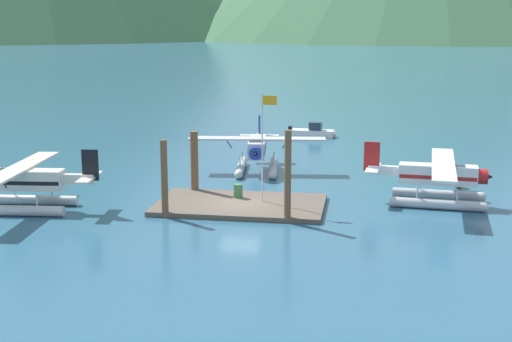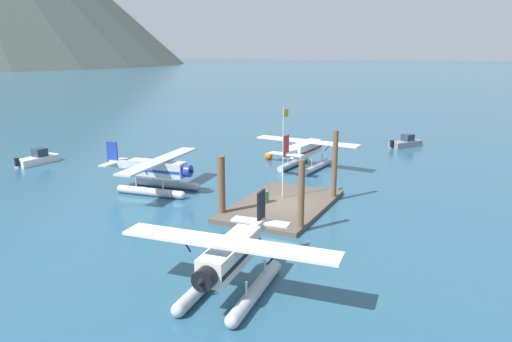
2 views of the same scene
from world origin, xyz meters
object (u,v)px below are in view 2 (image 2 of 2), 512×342
Objects in this scene: mooring_buoy at (269,156)px; seaplane_cream_port_aft at (230,262)px; seaplane_white_stbd_fwd at (306,152)px; boat_white_open_north at (39,159)px; seaplane_silver_bow_centre at (158,173)px; fuel_drum at (265,197)px; boat_grey_open_se at (406,143)px; flagpole at (284,143)px.

seaplane_cream_port_aft is (-26.96, -10.22, 1.17)m from mooring_buoy.
seaplane_white_stbd_fwd is 1.00× the size of seaplane_cream_port_aft.
boat_white_open_north is (-9.76, 25.03, -1.09)m from seaplane_white_stbd_fwd.
seaplane_white_stbd_fwd is at bearing -31.74° from seaplane_silver_bow_centre.
fuel_drum is at bearing -88.55° from seaplane_silver_bow_centre.
boat_white_open_north is (-11.63, 20.29, 0.08)m from mooring_buoy.
fuel_drum is 26.65m from boat_white_open_north.
boat_grey_open_se reaches higher than fuel_drum.
boat_grey_open_se is (25.25, -32.11, 0.00)m from boat_white_open_north.
seaplane_cream_port_aft reaches higher than mooring_buoy.
mooring_buoy is 0.17× the size of boat_white_open_north.
mooring_buoy is 28.86m from seaplane_cream_port_aft.
seaplane_cream_port_aft is at bearing -159.25° from mooring_buoy.
boat_grey_open_se is at bearing -24.56° from seaplane_white_stbd_fwd.
mooring_buoy is 0.08× the size of seaplane_cream_port_aft.
flagpole is 0.65× the size of seaplane_cream_port_aft.
boat_white_open_north is (3.03, 17.12, -1.09)m from seaplane_silver_bow_centre.
boat_grey_open_se is at bearing -10.60° from flagpole.
seaplane_silver_bow_centre and seaplane_white_stbd_fwd have the same top height.
seaplane_white_stbd_fwd is 26.89m from boat_white_open_north.
seaplane_silver_bow_centre reaches higher than boat_white_open_north.
seaplane_silver_bow_centre and seaplane_cream_port_aft have the same top height.
flagpole is 10.68m from seaplane_silver_bow_centre.
boat_white_open_north is at bearing 63.32° from seaplane_cream_port_aft.
seaplane_cream_port_aft is at bearing -162.26° from fuel_drum.
flagpole is 27.51m from boat_white_open_north.
boat_white_open_north is at bearing 79.95° from seaplane_silver_bow_centre.
seaplane_silver_bow_centre reaches higher than boat_grey_open_se.
flagpole is 1.57× the size of boat_grey_open_se.
seaplane_cream_port_aft is (-25.10, -5.48, 0.00)m from seaplane_white_stbd_fwd.
boat_grey_open_se is at bearing -2.26° from seaplane_cream_port_aft.
fuel_drum reaches higher than mooring_buoy.
mooring_buoy is at bearing 139.05° from boat_grey_open_se.
mooring_buoy is at bearing 23.28° from fuel_drum.
boat_grey_open_se is (15.48, -7.08, -1.09)m from seaplane_white_stbd_fwd.
seaplane_silver_bow_centre is 1.00× the size of seaplane_cream_port_aft.
seaplane_silver_bow_centre is at bearing 148.26° from seaplane_white_stbd_fwd.
seaplane_white_stbd_fwd is at bearing 6.65° from fuel_drum.
seaplane_silver_bow_centre is 18.18m from seaplane_cream_port_aft.
boat_grey_open_se is at bearing -11.32° from fuel_drum.
boat_white_open_north is 40.85m from boat_grey_open_se.
flagpole is at bearing -78.68° from seaplane_silver_bow_centre.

